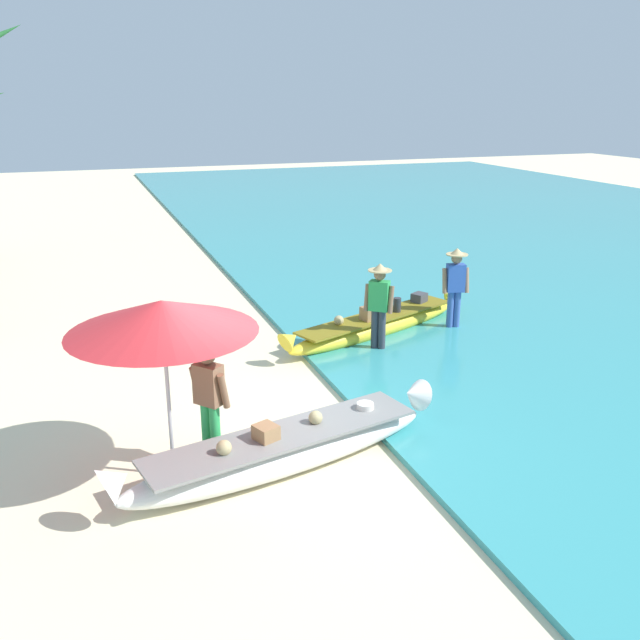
% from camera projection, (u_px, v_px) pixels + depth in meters
% --- Properties ---
extents(ground_plane, '(80.00, 80.00, 0.00)m').
position_uv_depth(ground_plane, '(267.00, 447.00, 9.42)').
color(ground_plane, beige).
extents(sea, '(24.00, 56.00, 0.10)m').
position_uv_depth(sea, '(621.00, 252.00, 20.93)').
color(sea, teal).
rests_on(sea, ground).
extents(boat_white_foreground, '(4.72, 1.71, 0.82)m').
position_uv_depth(boat_white_foreground, '(284.00, 450.00, 8.75)').
color(boat_white_foreground, white).
rests_on(boat_white_foreground, ground).
extents(boat_yellow_midground, '(4.66, 2.25, 0.74)m').
position_uv_depth(boat_yellow_midground, '(377.00, 325.00, 13.66)').
color(boat_yellow_midground, yellow).
rests_on(boat_yellow_midground, ground).
extents(person_vendor_hatted, '(0.55, 0.50, 1.74)m').
position_uv_depth(person_vendor_hatted, '(379.00, 302.00, 12.58)').
color(person_vendor_hatted, '#333842').
rests_on(person_vendor_hatted, ground).
extents(person_tourist_customer, '(0.49, 0.55, 1.65)m').
position_uv_depth(person_tourist_customer, '(209.00, 400.00, 8.71)').
color(person_tourist_customer, green).
rests_on(person_tourist_customer, ground).
extents(person_vendor_assistant, '(0.58, 0.44, 1.75)m').
position_uv_depth(person_vendor_assistant, '(455.00, 284.00, 13.76)').
color(person_vendor_assistant, '#3D5BA8').
rests_on(person_vendor_assistant, ground).
extents(patio_umbrella_large, '(2.30, 2.30, 2.35)m').
position_uv_depth(patio_umbrella_large, '(162.00, 317.00, 8.06)').
color(patio_umbrella_large, '#B7B7BC').
rests_on(patio_umbrella_large, ground).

